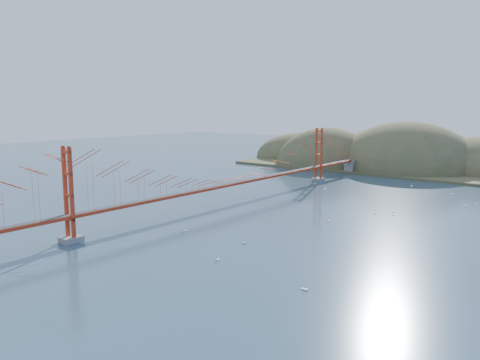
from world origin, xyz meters
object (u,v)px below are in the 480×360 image
Objects in this scene: sailboat_0 at (245,242)px; sailboat_1 at (393,214)px; bridge at (231,162)px; sailboat_2 at (305,288)px.

sailboat_0 is 1.03× the size of sailboat_1.
bridge is 154.08× the size of sailboat_0.
sailboat_1 is at bearing 98.20° from sailboat_2.
bridge is 159.02× the size of sailboat_1.
sailboat_1 is at bearing 18.62° from bridge.
bridge is 24.90m from sailboat_0.
sailboat_2 is (13.22, -8.05, 0.01)m from sailboat_0.
sailboat_0 is 0.88× the size of sailboat_2.
bridge is at bearing 139.73° from sailboat_2.
sailboat_2 is at bearing -40.27° from bridge.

